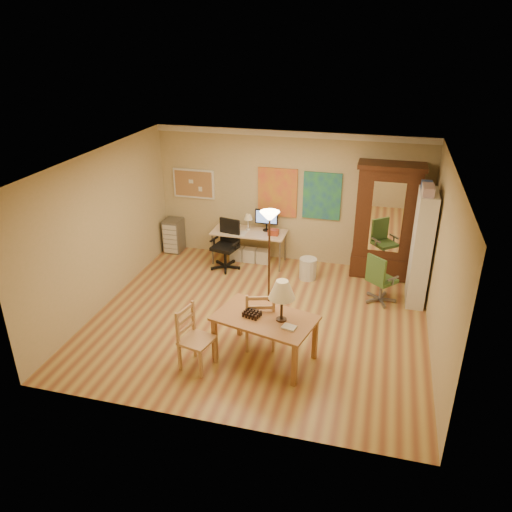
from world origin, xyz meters
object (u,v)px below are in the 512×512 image
(office_chair_black, at_px, (226,256))
(armoire, at_px, (385,229))
(computer_desk, at_px, (251,243))
(office_chair_green, at_px, (380,289))
(dining_table, at_px, (271,310))
(bookshelf, at_px, (421,248))

(office_chair_black, relative_size, armoire, 0.45)
(computer_desk, xyz_separation_m, office_chair_green, (2.66, -1.04, -0.17))
(office_chair_green, distance_m, armoire, 1.34)
(dining_table, xyz_separation_m, office_chair_black, (-1.58, 2.79, -0.58))
(office_chair_black, xyz_separation_m, office_chair_green, (3.07, -0.63, -0.02))
(dining_table, relative_size, armoire, 0.70)
(office_chair_black, bearing_deg, dining_table, -60.44)
(office_chair_black, distance_m, armoire, 3.18)
(armoire, relative_size, bookshelf, 1.11)
(office_chair_black, relative_size, office_chair_green, 1.09)
(computer_desk, bearing_deg, armoire, 1.83)
(office_chair_black, relative_size, bookshelf, 0.50)
(dining_table, bearing_deg, armoire, 65.75)
(bookshelf, bearing_deg, dining_table, -131.15)
(dining_table, relative_size, office_chair_black, 1.58)
(office_chair_green, bearing_deg, dining_table, -124.60)
(dining_table, distance_m, bookshelf, 3.20)
(armoire, bearing_deg, bookshelf, -54.53)
(dining_table, distance_m, computer_desk, 3.43)
(office_chair_green, relative_size, bookshelf, 0.46)
(dining_table, bearing_deg, computer_desk, 110.07)
(computer_desk, relative_size, office_chair_black, 1.50)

